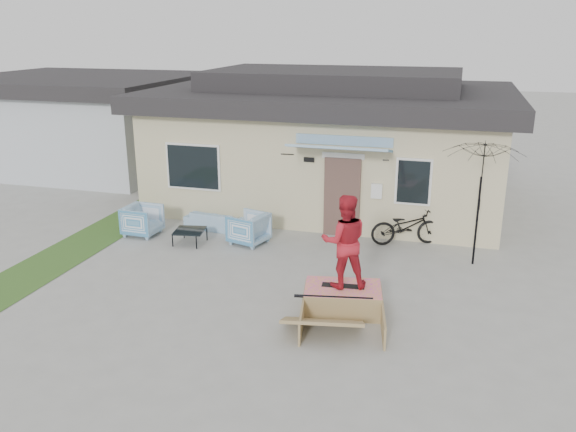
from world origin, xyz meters
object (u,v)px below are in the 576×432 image
(bicycle, at_px, (406,222))
(skater, at_px, (345,240))
(armchair_right, at_px, (248,227))
(patio_umbrella, at_px, (480,192))
(coffee_table, at_px, (190,237))
(loveseat, at_px, (215,217))
(armchair_left, at_px, (142,219))
(skate_ramp, at_px, (343,299))
(skateboard, at_px, (343,285))

(bicycle, relative_size, skater, 0.99)
(armchair_right, bearing_deg, patio_umbrella, 107.15)
(coffee_table, relative_size, bicycle, 0.40)
(loveseat, relative_size, armchair_left, 1.85)
(armchair_left, relative_size, skater, 0.49)
(bicycle, bearing_deg, armchair_left, 77.48)
(loveseat, bearing_deg, bicycle, -171.17)
(skate_ramp, bearing_deg, patio_umbrella, 41.92)
(loveseat, relative_size, skater, 0.90)
(armchair_left, height_order, skateboard, armchair_left)
(loveseat, xyz_separation_m, patio_umbrella, (6.78, -0.69, 1.43))
(armchair_left, bearing_deg, armchair_right, -84.44)
(armchair_right, distance_m, skateboard, 4.28)
(armchair_left, relative_size, bicycle, 0.49)
(loveseat, bearing_deg, armchair_left, 37.34)
(coffee_table, height_order, skateboard, skateboard)
(skater, bearing_deg, bicycle, -119.57)
(bicycle, height_order, skate_ramp, bicycle)
(loveseat, bearing_deg, coffee_table, 88.52)
(loveseat, xyz_separation_m, skater, (4.30, -3.84, 1.14))
(armchair_right, bearing_deg, skate_ramp, 60.49)
(patio_umbrella, height_order, skate_ramp, patio_umbrella)
(skateboard, bearing_deg, bicycle, 72.51)
(patio_umbrella, distance_m, skater, 4.03)
(loveseat, distance_m, bicycle, 5.14)
(coffee_table, xyz_separation_m, skateboard, (4.47, -2.59, 0.33))
(loveseat, bearing_deg, skate_ramp, 144.26)
(loveseat, height_order, armchair_right, armchair_right)
(bicycle, xyz_separation_m, skateboard, (-0.83, -4.07, -0.07))
(armchair_left, height_order, armchair_right, armchair_left)
(armchair_left, relative_size, skate_ramp, 0.45)
(armchair_right, xyz_separation_m, patio_umbrella, (5.52, 0.14, 1.31))
(armchair_left, distance_m, armchair_right, 2.93)
(loveseat, relative_size, coffee_table, 2.25)
(skater, bearing_deg, armchair_right, -62.84)
(armchair_right, height_order, skate_ramp, armchair_right)
(coffee_table, distance_m, skateboard, 5.18)
(coffee_table, distance_m, skate_ramp, 5.20)
(armchair_left, bearing_deg, skater, -113.33)
(armchair_left, xyz_separation_m, coffee_table, (1.48, -0.26, -0.26))
(patio_umbrella, relative_size, skateboard, 2.66)
(skate_ramp, distance_m, skateboard, 0.27)
(armchair_left, bearing_deg, skate_ramp, -113.68)
(skate_ramp, xyz_separation_m, skater, (-0.01, 0.05, 1.21))
(coffee_table, bearing_deg, skateboard, -30.04)
(armchair_right, bearing_deg, bicycle, 120.88)
(loveseat, distance_m, armchair_right, 1.52)
(coffee_table, distance_m, patio_umbrella, 7.15)
(armchair_right, bearing_deg, skater, 60.86)
(coffee_table, relative_size, skate_ramp, 0.37)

